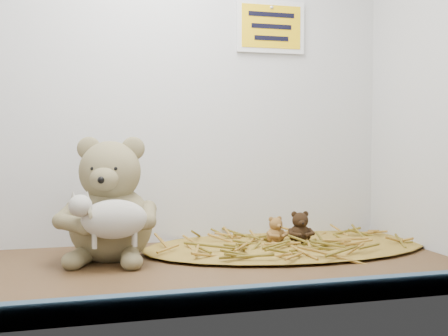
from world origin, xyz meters
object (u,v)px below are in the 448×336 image
object	(u,v)px
main_teddy	(111,199)
mini_teddy_tan	(275,229)
toy_lamb	(114,219)
mini_teddy_brown	(300,226)

from	to	relation	value
main_teddy	mini_teddy_tan	bearing A→B (deg)	20.72
main_teddy	toy_lamb	distance (cm)	9.99
mini_teddy_tan	mini_teddy_brown	distance (cm)	5.86
toy_lamb	mini_teddy_tan	xyz separation A→B (cm)	(38.69, 12.76, -5.50)
main_teddy	toy_lamb	bearing A→B (deg)	-74.11
main_teddy	toy_lamb	size ratio (longest dim) A/B	1.56
toy_lamb	mini_teddy_brown	world-z (taller)	toy_lamb
mini_teddy_tan	mini_teddy_brown	xyz separation A→B (cm)	(5.58, -1.68, 0.63)
main_teddy	mini_teddy_tan	distance (cm)	39.77
toy_lamb	mini_teddy_brown	xyz separation A→B (cm)	(44.27, 11.08, -4.87)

